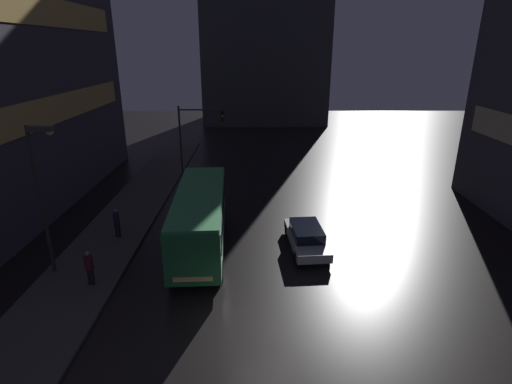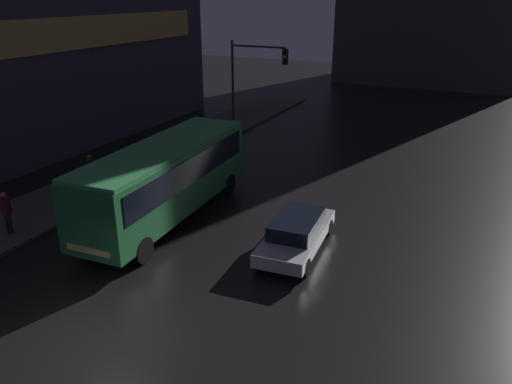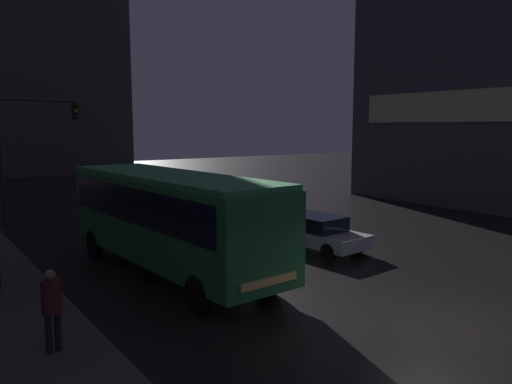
% 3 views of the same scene
% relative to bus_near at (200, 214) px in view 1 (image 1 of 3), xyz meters
% --- Properties ---
extents(ground_plane, '(120.00, 120.00, 0.00)m').
position_rel_bus_near_xyz_m(ground_plane, '(3.40, -7.78, -2.04)').
color(ground_plane, black).
extents(sidewalk_left, '(4.00, 48.00, 0.15)m').
position_rel_bus_near_xyz_m(sidewalk_left, '(-5.60, 2.22, -1.96)').
color(sidewalk_left, '#3D3A38').
rests_on(sidewalk_left, ground).
extents(building_far_backdrop, '(18.07, 12.00, 29.29)m').
position_rel_bus_near_xyz_m(building_far_backdrop, '(4.50, 42.64, 12.61)').
color(building_far_backdrop, '#2D2D33').
rests_on(building_far_backdrop, ground).
extents(bus_near, '(3.17, 10.18, 3.31)m').
position_rel_bus_near_xyz_m(bus_near, '(0.00, 0.00, 0.00)').
color(bus_near, '#236B38').
rests_on(bus_near, ground).
extents(car_taxi, '(2.23, 4.92, 1.36)m').
position_rel_bus_near_xyz_m(car_taxi, '(6.03, -0.19, -1.32)').
color(car_taxi, '#B7B7BC').
rests_on(car_taxi, ground).
extents(pedestrian_near, '(0.47, 0.47, 1.76)m').
position_rel_bus_near_xyz_m(pedestrian_near, '(-4.72, -4.18, -0.83)').
color(pedestrian_near, black).
rests_on(pedestrian_near, sidewalk_left).
extents(pedestrian_mid, '(0.44, 0.44, 1.79)m').
position_rel_bus_near_xyz_m(pedestrian_mid, '(-5.11, 0.92, -0.84)').
color(pedestrian_mid, black).
rests_on(pedestrian_mid, sidewalk_left).
extents(traffic_light_main, '(3.76, 0.35, 6.42)m').
position_rel_bus_near_xyz_m(traffic_light_main, '(-1.80, 11.73, 2.33)').
color(traffic_light_main, '#2D2D2D').
rests_on(traffic_light_main, ground).
extents(street_lamp_sidewalk, '(1.25, 0.36, 7.44)m').
position_rel_bus_near_xyz_m(street_lamp_sidewalk, '(-6.85, -2.96, 3.05)').
color(street_lamp_sidewalk, '#2D2D2D').
rests_on(street_lamp_sidewalk, sidewalk_left).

